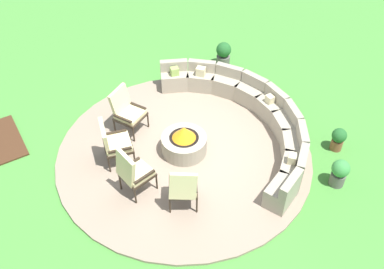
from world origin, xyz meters
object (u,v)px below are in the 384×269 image
at_px(lounge_chair_back_left, 133,172).
at_px(curved_stone_bench, 250,114).
at_px(fire_pit, 184,142).
at_px(potted_plant_2, 223,54).
at_px(lounge_chair_front_right, 113,142).
at_px(lounge_chair_front_left, 127,110).
at_px(lounge_chair_back_right, 183,187).
at_px(potted_plant_1, 338,138).
at_px(potted_plant_0, 340,172).

bearing_deg(lounge_chair_back_left, curved_stone_bench, 86.18).
relative_size(fire_pit, potted_plant_2, 1.44).
relative_size(curved_stone_bench, lounge_chair_front_right, 4.66).
xyz_separation_m(lounge_chair_front_left, lounge_chair_back_left, (1.76, -0.70, 0.02)).
xyz_separation_m(lounge_chair_front_left, lounge_chair_back_right, (2.55, -0.05, -0.01)).
xyz_separation_m(fire_pit, potted_plant_2, (-2.41, 2.70, 0.04)).
height_order(fire_pit, lounge_chair_back_right, lounge_chair_back_right).
bearing_deg(curved_stone_bench, potted_plant_2, 158.50).
xyz_separation_m(lounge_chair_back_left, potted_plant_2, (-2.88, 4.11, -0.28)).
bearing_deg(curved_stone_bench, lounge_chair_back_right, -63.89).
distance_m(fire_pit, potted_plant_1, 3.36).
relative_size(curved_stone_bench, lounge_chair_front_left, 4.57).
relative_size(lounge_chair_front_right, potted_plant_2, 1.56).
xyz_separation_m(lounge_chair_back_right, potted_plant_2, (-3.67, 3.47, -0.25)).
bearing_deg(lounge_chair_back_right, potted_plant_1, 24.51).
relative_size(lounge_chair_front_left, lounge_chair_front_right, 1.02).
distance_m(curved_stone_bench, lounge_chair_front_left, 2.80).
xyz_separation_m(lounge_chair_front_right, lounge_chair_back_right, (1.78, 0.61, -0.00)).
relative_size(potted_plant_0, potted_plant_2, 0.93).
xyz_separation_m(potted_plant_1, potted_plant_2, (-4.06, -0.22, 0.05)).
relative_size(lounge_chair_front_left, potted_plant_1, 1.94).
bearing_deg(potted_plant_0, potted_plant_2, 173.83).
distance_m(curved_stone_bench, potted_plant_1, 2.01).
bearing_deg(lounge_chair_back_right, curved_stone_bench, 56.65).
bearing_deg(lounge_chair_back_right, lounge_chair_back_left, 159.47).
bearing_deg(lounge_chair_back_left, fire_pit, 96.49).
bearing_deg(potted_plant_0, lounge_chair_front_left, -141.79).
height_order(curved_stone_bench, potted_plant_1, curved_stone_bench).
distance_m(curved_stone_bench, potted_plant_0, 2.40).
xyz_separation_m(potted_plant_0, potted_plant_2, (-4.80, 0.52, 0.01)).
relative_size(curved_stone_bench, potted_plant_2, 7.26).
bearing_deg(lounge_chair_front_right, fire_pit, 83.28).
height_order(lounge_chair_back_right, potted_plant_2, lounge_chair_back_right).
relative_size(lounge_chair_front_left, potted_plant_0, 1.70).
xyz_separation_m(curved_stone_bench, lounge_chair_back_right, (1.23, -2.51, 0.25)).
relative_size(lounge_chair_front_left, lounge_chair_back_right, 1.04).
relative_size(lounge_chair_back_left, lounge_chair_back_right, 1.13).
relative_size(fire_pit, lounge_chair_back_left, 0.84).
distance_m(lounge_chair_front_left, lounge_chair_back_right, 2.55).
xyz_separation_m(fire_pit, lounge_chair_front_left, (-1.30, -0.72, 0.29)).
xyz_separation_m(lounge_chair_back_right, potted_plant_0, (1.13, 2.95, -0.26)).
distance_m(fire_pit, lounge_chair_front_right, 1.50).
height_order(lounge_chair_front_left, lounge_chair_front_right, lounge_chair_front_left).
distance_m(fire_pit, curved_stone_bench, 1.74).
height_order(lounge_chair_front_right, potted_plant_1, lounge_chair_front_right).
xyz_separation_m(lounge_chair_front_left, lounge_chair_front_right, (0.77, -0.66, -0.01)).
bearing_deg(lounge_chair_front_right, potted_plant_0, 64.81).
bearing_deg(lounge_chair_front_left, potted_plant_0, 100.25).
bearing_deg(lounge_chair_front_right, lounge_chair_front_left, 153.30).
bearing_deg(fire_pit, lounge_chair_back_left, -71.80).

